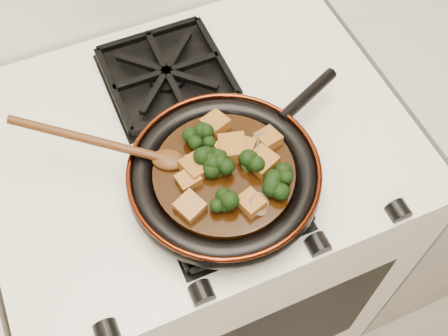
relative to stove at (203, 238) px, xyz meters
name	(u,v)px	position (x,y,z in m)	size (l,w,h in m)	color
stove	(203,238)	(0.00, 0.00, 0.00)	(0.76, 0.60, 0.90)	silver
burner_grate_front	(226,193)	(0.00, -0.14, 0.46)	(0.23, 0.23, 0.03)	black
burner_grate_back	(167,75)	(0.00, 0.14, 0.46)	(0.23, 0.23, 0.03)	black
skillet	(225,175)	(0.01, -0.12, 0.49)	(0.42, 0.32, 0.05)	black
braising_sauce	(224,175)	(0.00, -0.13, 0.50)	(0.23, 0.23, 0.02)	black
tofu_cube_0	(251,203)	(0.02, -0.20, 0.52)	(0.04, 0.03, 0.02)	brown
tofu_cube_1	(262,162)	(0.06, -0.14, 0.52)	(0.04, 0.04, 0.02)	brown
tofu_cube_2	(196,167)	(-0.04, -0.10, 0.52)	(0.04, 0.04, 0.02)	brown
tofu_cube_3	(215,124)	(0.03, -0.04, 0.52)	(0.04, 0.04, 0.02)	brown
tofu_cube_4	(189,180)	(-0.06, -0.12, 0.52)	(0.03, 0.03, 0.02)	brown
tofu_cube_5	(243,148)	(0.05, -0.10, 0.52)	(0.04, 0.04, 0.02)	brown
tofu_cube_6	(233,148)	(0.03, -0.09, 0.52)	(0.04, 0.05, 0.02)	brown
tofu_cube_7	(190,207)	(-0.07, -0.17, 0.52)	(0.04, 0.04, 0.02)	brown
tofu_cube_8	(227,148)	(0.02, -0.09, 0.52)	(0.03, 0.04, 0.02)	brown
tofu_cube_9	(268,139)	(0.09, -0.10, 0.52)	(0.04, 0.04, 0.02)	brown
broccoli_floret_0	(221,202)	(-0.03, -0.18, 0.52)	(0.06, 0.06, 0.05)	black
broccoli_floret_1	(210,163)	(-0.01, -0.11, 0.52)	(0.06, 0.06, 0.05)	black
broccoli_floret_2	(212,163)	(-0.01, -0.11, 0.52)	(0.06, 0.06, 0.05)	black
broccoli_floret_3	(211,163)	(-0.01, -0.11, 0.52)	(0.06, 0.06, 0.05)	black
broccoli_floret_4	(200,139)	(-0.01, -0.06, 0.52)	(0.06, 0.06, 0.06)	black
broccoli_floret_5	(269,190)	(0.05, -0.19, 0.52)	(0.06, 0.06, 0.05)	black
broccoli_floret_6	(277,178)	(0.07, -0.18, 0.52)	(0.06, 0.06, 0.06)	black
broccoli_floret_7	(219,169)	(-0.01, -0.13, 0.52)	(0.06, 0.06, 0.06)	black
broccoli_floret_8	(246,165)	(0.04, -0.14, 0.52)	(0.06, 0.06, 0.06)	black
carrot_coin_0	(189,161)	(-0.04, -0.09, 0.51)	(0.03, 0.03, 0.01)	#C53905
carrot_coin_1	(241,148)	(0.05, -0.10, 0.51)	(0.03, 0.03, 0.01)	#C53905
carrot_coin_2	(228,156)	(0.02, -0.10, 0.51)	(0.03, 0.03, 0.01)	#C53905
carrot_coin_3	(252,161)	(0.05, -0.13, 0.51)	(0.03, 0.03, 0.01)	#C53905
mushroom_slice_0	(197,134)	(-0.01, -0.04, 0.52)	(0.03, 0.03, 0.01)	brown
mushroom_slice_1	(261,141)	(0.08, -0.10, 0.52)	(0.03, 0.03, 0.01)	brown
mushroom_slice_2	(258,204)	(0.03, -0.20, 0.52)	(0.04, 0.04, 0.01)	brown
wooden_spoon	(122,148)	(-0.13, -0.03, 0.53)	(0.15, 0.11, 0.26)	#49260F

